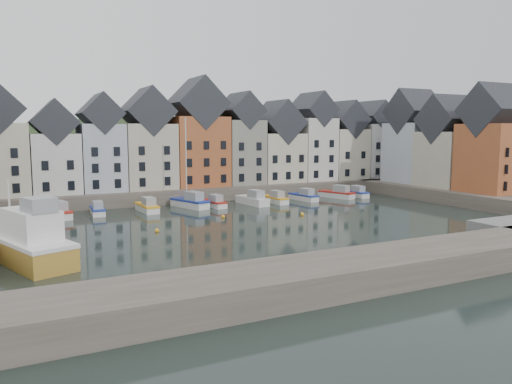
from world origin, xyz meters
TOP-DOWN VIEW (x-y plane):
  - ground at (0.00, 0.00)m, footprint 260.00×260.00m
  - far_quay at (0.00, 30.00)m, footprint 90.00×16.00m
  - right_quay at (37.00, 3.00)m, footprint 14.00×54.00m
  - near_wall at (-10.00, -22.00)m, footprint 50.00×6.00m
  - hillside at (0.02, 56.00)m, footprint 153.60×70.40m
  - far_terrace at (3.21, 28.00)m, footprint 72.37×8.16m
  - right_terrace at (36.00, 8.07)m, footprint 8.30×24.25m
  - mooring_buoys at (-4.00, 5.33)m, footprint 20.50×5.50m
  - boat_a at (-22.78, 17.46)m, footprint 3.25×6.65m
  - boat_b at (-17.83, 17.83)m, footprint 2.07×5.47m
  - boat_c at (-11.36, 17.05)m, footprint 2.06×6.07m
  - boat_d at (-4.84, 17.93)m, footprint 4.15×7.21m
  - boat_e at (-1.64, 16.98)m, footprint 2.51×5.63m
  - boat_f at (4.52, 16.48)m, footprint 2.84×6.78m
  - boat_g at (8.27, 16.58)m, footprint 2.38×5.88m
  - boat_h at (13.88, 16.98)m, footprint 2.57×5.89m
  - boat_i at (20.46, 17.05)m, footprint 3.89×6.48m
  - boat_j at (24.01, 16.93)m, footprint 2.20×5.71m
  - large_vessel at (-27.38, -4.25)m, footprint 8.04×14.23m

SIDE VIEW (x-z plane):
  - hillside at x=0.02m, z-range -49.96..14.04m
  - ground at x=0.00m, z-range 0.00..0.00m
  - mooring_buoys at x=-4.00m, z-range -0.10..0.40m
  - boat_b at x=-17.83m, z-range -0.42..1.64m
  - boat_e at x=-1.64m, z-range -0.42..1.67m
  - boat_j at x=24.01m, z-range -0.43..1.71m
  - boat_h at x=13.88m, z-range -0.44..1.74m
  - boat_g at x=8.27m, z-range -0.44..1.75m
  - boat_c at x=-11.36m, z-range -0.47..1.84m
  - boat_i at x=20.46m, z-range -0.48..1.90m
  - boat_a at x=-22.78m, z-range -0.50..1.96m
  - boat_f at x=4.52m, z-range -0.51..2.02m
  - boat_d at x=-4.84m, z-range -5.73..7.44m
  - far_quay at x=0.00m, z-range 0.00..2.00m
  - right_quay at x=37.00m, z-range 0.00..2.00m
  - near_wall at x=-10.00m, z-range 0.00..2.00m
  - large_vessel at x=-27.38m, z-range -1.90..5.26m
  - far_terrace at x=3.21m, z-range -0.01..17.76m
  - right_terrace at x=36.00m, z-range 0.73..17.10m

